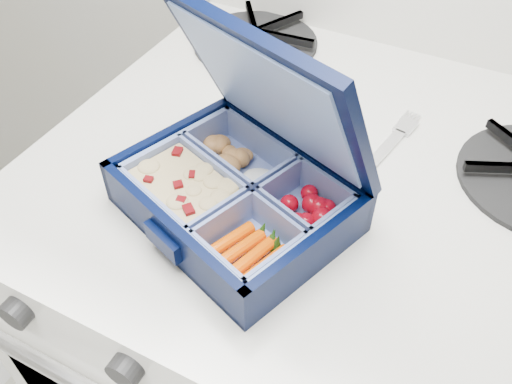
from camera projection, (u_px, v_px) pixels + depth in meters
The scene contains 4 objects.
stove at pixel (307, 350), 0.99m from camera, with size 0.65×0.65×0.98m, color silver, non-canonical shape.
bento_box at pixel (235, 197), 0.55m from camera, with size 0.22×0.17×0.05m, color black, non-canonical shape.
burner_grate_rear at pixel (255, 37), 0.81m from camera, with size 0.19×0.19×0.02m, color black.
fork at pixel (370, 165), 0.62m from camera, with size 0.03×0.19×0.01m, color silver, non-canonical shape.
Camera 1 is at (0.42, 1.17, 1.40)m, focal length 38.00 mm.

